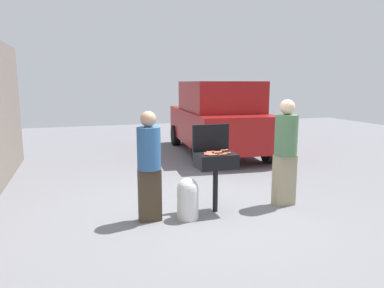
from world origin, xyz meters
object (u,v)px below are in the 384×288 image
Objects in this scene: hot_dog_6 at (211,155)px; parked_minivan at (217,117)px; hot_dog_4 at (218,152)px; hot_dog_8 at (208,153)px; hot_dog_10 at (218,153)px; hot_dog_3 at (224,150)px; hot_dog_7 at (213,155)px; hot_dog_1 at (210,152)px; hot_dog_5 at (223,154)px; hot_dog_0 at (208,154)px; person_left at (149,162)px; person_right at (286,149)px; hot_dog_2 at (227,153)px; bbq_grill at (216,163)px; propane_tank at (188,198)px; hot_dog_9 at (208,154)px.

hot_dog_6 is 4.83m from parked_minivan.
parked_minivan reaches higher than hot_dog_4.
hot_dog_10 is at bearing -10.94° from hot_dog_8.
hot_dog_3 is 0.22m from hot_dog_10.
hot_dog_3 and hot_dog_7 have the same top height.
hot_dog_1 is at bearing 78.72° from hot_dog_7.
hot_dog_5 and hot_dog_10 have the same top height.
hot_dog_0 is at bearing 128.66° from hot_dog_6.
person_right reaches higher than person_left.
hot_dog_5 is 1.15m from person_right.
hot_dog_2 and hot_dog_8 have the same top height.
hot_dog_2 is (0.14, -0.10, 0.16)m from bbq_grill.
hot_dog_6 and hot_dog_7 have the same top height.
hot_dog_3 is 1.00× the size of hot_dog_6.
person_right reaches higher than hot_dog_3.
hot_dog_3 is 0.08× the size of person_left.
hot_dog_5 is 0.18m from hot_dog_6.
hot_dog_1 and hot_dog_6 have the same top height.
hot_dog_2 is at bearing 34.50° from hot_dog_5.
person_right is (1.32, 0.08, 0.00)m from hot_dog_6.
hot_dog_0 and hot_dog_4 have the same top height.
bbq_grill is 7.12× the size of hot_dog_5.
propane_tank is (-0.33, -0.05, -0.62)m from hot_dog_0.
hot_dog_5 reaches higher than propane_tank.
person_right is at bearing -5.66° from hot_dog_1.
person_right is at bearing 3.48° from hot_dog_6.
propane_tank is at bearing 68.07° from parked_minivan.
hot_dog_2 is 0.24m from hot_dog_3.
hot_dog_8 and hot_dog_10 have the same top height.
person_left is (-0.88, 0.05, -0.07)m from hot_dog_0.
hot_dog_9 is at bearing 95.77° from hot_dog_6.
propane_tank is at bearing -165.49° from hot_dog_10.
hot_dog_3 is (0.19, 0.13, 0.16)m from bbq_grill.
hot_dog_7 is (-0.15, -0.20, 0.00)m from hot_dog_4.
hot_dog_8 is 1.00× the size of hot_dog_10.
person_left is at bearing 177.44° from hot_dog_2.
person_right reaches higher than bbq_grill.
bbq_grill is 0.58× the size of person_left.
hot_dog_4 is 0.17m from hot_dog_8.
person_left is at bearing -172.92° from hot_dog_1.
bbq_grill is 7.12× the size of hot_dog_7.
person_left is 5.18m from parked_minivan.
person_left reaches higher than hot_dog_5.
parked_minivan is at bearing 66.40° from hot_dog_0.
hot_dog_2 is at bearing -57.00° from hot_dog_4.
hot_dog_8 is 0.06m from hot_dog_9.
hot_dog_2 is 1.00× the size of hot_dog_9.
hot_dog_7 is 0.73m from propane_tank.
hot_dog_7 is at bearing -166.34° from hot_dog_2.
person_right is at bearing 5.84° from hot_dog_5.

